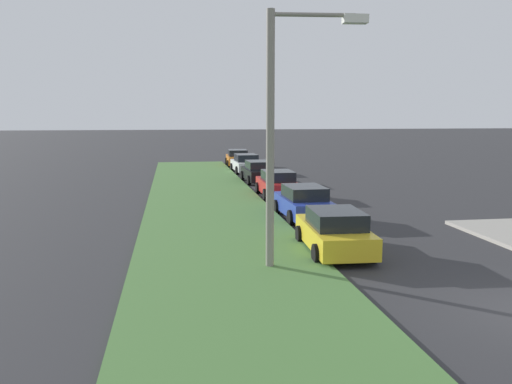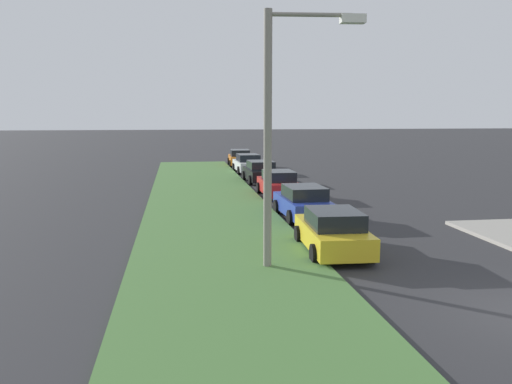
{
  "view_description": "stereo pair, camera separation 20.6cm",
  "coord_description": "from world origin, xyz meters",
  "px_view_note": "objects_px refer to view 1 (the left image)",
  "views": [
    {
      "loc": [
        -10.53,
        8.41,
        4.59
      ],
      "look_at": [
        13.09,
        4.7,
        1.09
      ],
      "focal_mm": 37.35,
      "sensor_mm": 36.0,
      "label": 1
    },
    {
      "loc": [
        -10.56,
        8.2,
        4.59
      ],
      "look_at": [
        13.09,
        4.7,
        1.09
      ],
      "focal_mm": 37.35,
      "sensor_mm": 36.0,
      "label": 2
    }
  ],
  "objects_px": {
    "parked_car_blue": "(303,202)",
    "parked_car_white": "(246,164)",
    "parked_car_yellow": "(335,232)",
    "parked_car_black": "(259,172)",
    "parked_car_orange": "(237,158)",
    "streetlight": "(283,121)",
    "parked_car_red": "(277,184)"
  },
  "relations": [
    {
      "from": "parked_car_orange",
      "to": "parked_car_yellow",
      "type": "bearing_deg",
      "value": -178.53
    },
    {
      "from": "parked_car_blue",
      "to": "streetlight",
      "type": "bearing_deg",
      "value": 159.72
    },
    {
      "from": "parked_car_red",
      "to": "parked_car_black",
      "type": "xyz_separation_m",
      "value": [
        6.38,
        0.03,
        0.0
      ]
    },
    {
      "from": "parked_car_orange",
      "to": "parked_car_red",
      "type": "bearing_deg",
      "value": -177.5
    },
    {
      "from": "parked_car_blue",
      "to": "parked_car_black",
      "type": "xyz_separation_m",
      "value": [
        12.78,
        -0.07,
        0.0
      ]
    },
    {
      "from": "parked_car_yellow",
      "to": "parked_car_blue",
      "type": "relative_size",
      "value": 1.01
    },
    {
      "from": "parked_car_black",
      "to": "streetlight",
      "type": "height_order",
      "value": "streetlight"
    },
    {
      "from": "parked_car_blue",
      "to": "parked_car_red",
      "type": "height_order",
      "value": "same"
    },
    {
      "from": "parked_car_yellow",
      "to": "parked_car_red",
      "type": "relative_size",
      "value": 1.01
    },
    {
      "from": "parked_car_yellow",
      "to": "streetlight",
      "type": "height_order",
      "value": "streetlight"
    },
    {
      "from": "parked_car_white",
      "to": "streetlight",
      "type": "relative_size",
      "value": 0.58
    },
    {
      "from": "parked_car_blue",
      "to": "parked_car_red",
      "type": "distance_m",
      "value": 6.4
    },
    {
      "from": "parked_car_red",
      "to": "parked_car_orange",
      "type": "height_order",
      "value": "same"
    },
    {
      "from": "parked_car_white",
      "to": "parked_car_orange",
      "type": "distance_m",
      "value": 5.47
    },
    {
      "from": "parked_car_red",
      "to": "parked_car_orange",
      "type": "bearing_deg",
      "value": 0.56
    },
    {
      "from": "parked_car_orange",
      "to": "parked_car_blue",
      "type": "bearing_deg",
      "value": -177.77
    },
    {
      "from": "parked_car_white",
      "to": "parked_car_orange",
      "type": "xyz_separation_m",
      "value": [
        5.47,
        -0.01,
        0.0
      ]
    },
    {
      "from": "parked_car_orange",
      "to": "streetlight",
      "type": "bearing_deg",
      "value": 177.7
    },
    {
      "from": "parked_car_black",
      "to": "parked_car_orange",
      "type": "height_order",
      "value": "same"
    },
    {
      "from": "parked_car_blue",
      "to": "parked_car_white",
      "type": "bearing_deg",
      "value": -1.7
    },
    {
      "from": "parked_car_red",
      "to": "parked_car_yellow",
      "type": "bearing_deg",
      "value": 178.04
    },
    {
      "from": "parked_car_blue",
      "to": "parked_car_white",
      "type": "distance_m",
      "value": 18.93
    },
    {
      "from": "parked_car_black",
      "to": "streetlight",
      "type": "distance_m",
      "value": 20.8
    },
    {
      "from": "parked_car_black",
      "to": "parked_car_red",
      "type": "bearing_deg",
      "value": 178.37
    },
    {
      "from": "parked_car_black",
      "to": "parked_car_orange",
      "type": "xyz_separation_m",
      "value": [
        11.62,
        0.04,
        0.0
      ]
    },
    {
      "from": "parked_car_white",
      "to": "parked_car_yellow",
      "type": "bearing_deg",
      "value": 176.86
    },
    {
      "from": "parked_car_yellow",
      "to": "parked_car_red",
      "type": "height_order",
      "value": "same"
    },
    {
      "from": "parked_car_yellow",
      "to": "parked_car_white",
      "type": "distance_m",
      "value": 24.84
    },
    {
      "from": "parked_car_white",
      "to": "streetlight",
      "type": "distance_m",
      "value": 26.83
    },
    {
      "from": "parked_car_red",
      "to": "streetlight",
      "type": "relative_size",
      "value": 0.57
    },
    {
      "from": "parked_car_blue",
      "to": "parked_car_white",
      "type": "relative_size",
      "value": 1.0
    },
    {
      "from": "parked_car_black",
      "to": "parked_car_white",
      "type": "bearing_deg",
      "value": -1.4
    }
  ]
}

